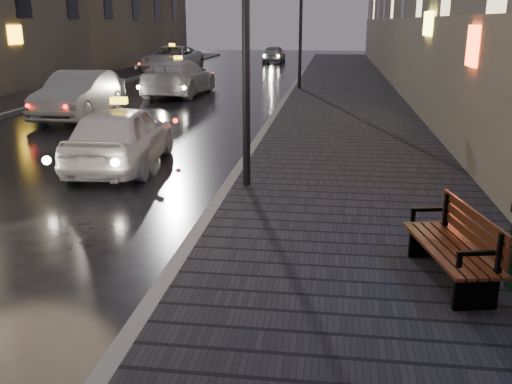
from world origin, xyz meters
TOP-DOWN VIEW (x-y plane):
  - sidewalk at (3.90, 21.00)m, footprint 4.60×58.00m
  - curb at (1.50, 21.00)m, footprint 0.20×58.00m
  - sidewalk_far at (-8.70, 21.00)m, footprint 2.40×58.00m
  - curb_far at (-7.40, 21.00)m, footprint 0.20×58.00m
  - lamp_far at (1.85, 22.00)m, footprint 0.36×0.36m
  - bench at (4.87, 2.27)m, footprint 0.92×1.79m
  - taxi_near at (-1.12, 7.53)m, footprint 1.93×4.18m
  - car_left_mid at (-4.88, 13.80)m, footprint 1.70×4.59m
  - taxi_mid at (-3.20, 19.99)m, footprint 2.43×5.35m
  - taxi_far at (-6.64, 31.29)m, footprint 2.97×5.92m
  - car_far at (-1.23, 40.39)m, footprint 1.57×3.85m

SIDE VIEW (x-z plane):
  - sidewalk at x=3.90m, z-range 0.00..0.15m
  - curb at x=1.50m, z-range 0.00..0.15m
  - sidewalk_far at x=-8.70m, z-range 0.00..0.15m
  - curb_far at x=-7.40m, z-range 0.00..0.15m
  - bench at x=4.87m, z-range 0.15..1.02m
  - car_far at x=-1.23m, z-range 0.00..1.31m
  - taxi_near at x=-1.12m, z-range 0.00..1.39m
  - car_left_mid at x=-4.88m, z-range 0.00..1.50m
  - taxi_mid at x=-3.20m, z-range 0.00..1.52m
  - taxi_far at x=-6.64m, z-range 0.00..1.61m
  - lamp_far at x=1.85m, z-range 0.85..6.13m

